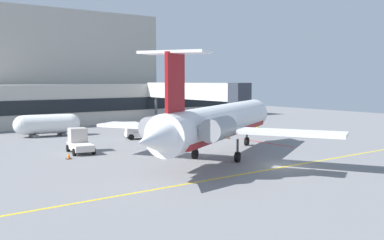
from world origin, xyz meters
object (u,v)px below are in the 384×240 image
at_px(fuel_tank, 47,124).
at_px(marshaller, 257,127).
at_px(regional_jet, 218,123).
at_px(pushback_tractor, 136,131).
at_px(baggage_tug, 79,142).

relative_size(fuel_tank, marshaller, 4.37).
xyz_separation_m(regional_jet, marshaller, (15.76, 10.72, -2.38)).
relative_size(pushback_tractor, fuel_tank, 0.46).
height_order(baggage_tug, pushback_tractor, baggage_tug).
relative_size(regional_jet, baggage_tug, 6.15).
height_order(baggage_tug, marshaller, baggage_tug).
height_order(regional_jet, baggage_tug, regional_jet).
xyz_separation_m(baggage_tug, marshaller, (24.19, -0.47, -0.12)).
bearing_deg(baggage_tug, regional_jet, -53.03).
relative_size(pushback_tractor, marshaller, 2.02).
relative_size(regional_jet, marshaller, 14.29).
bearing_deg(marshaller, baggage_tug, 178.88).
bearing_deg(fuel_tank, baggage_tug, -97.12).
bearing_deg(pushback_tractor, regional_jet, -93.46).
relative_size(baggage_tug, fuel_tank, 0.53).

